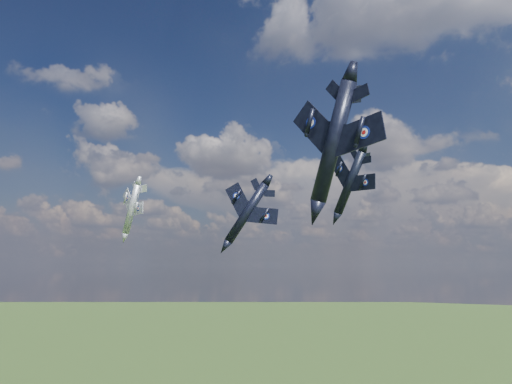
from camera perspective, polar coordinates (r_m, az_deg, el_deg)
The scene contains 4 objects.
jet_lead_navy at distance 79.58m, azimuth -1.04°, elevation -2.38°, with size 10.75×14.98×3.10m, color black, non-canonical shape.
jet_right_navy at distance 46.99m, azimuth 8.85°, elevation 5.69°, with size 11.23×15.65×3.24m, color black, non-canonical shape.
jet_high_navy at distance 85.18m, azimuth 10.69°, elevation 1.06°, with size 11.04×15.40×3.19m, color black, non-canonical shape.
jet_left_silver at distance 88.95m, azimuth -14.02°, elevation -1.88°, with size 8.95×12.48×2.58m, color gray, non-canonical shape.
Camera 1 is at (41.96, -50.60, 73.22)m, focal length 35.00 mm.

